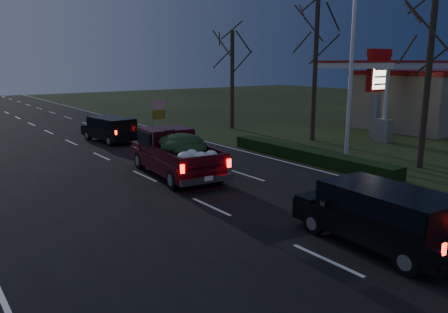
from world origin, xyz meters
TOP-DOWN VIEW (x-y plane):
  - ground at (0.00, 0.00)m, footprint 120.00×120.00m
  - road_asphalt at (0.00, 0.00)m, footprint 14.00×120.00m
  - hedge_row at (7.80, 3.00)m, footprint 1.00×10.00m
  - light_pole at (9.50, 2.00)m, footprint 0.50×0.90m
  - gas_price_pylon at (16.00, 4.99)m, footprint 2.00×0.41m
  - gas_station_building at (24.00, 6.00)m, footprint 10.00×7.00m
  - gas_canopy at (18.00, 6.00)m, footprint 7.10×6.10m
  - bare_tree_near at (11.00, -1.00)m, footprint 3.60×3.60m
  - bare_tree_mid at (12.50, 7.00)m, footprint 3.60×3.60m
  - bare_tree_far at (11.50, 14.00)m, footprint 3.60×3.60m
  - pickup_truck at (1.17, 4.39)m, footprint 2.75×5.77m
  - lead_suv at (2.10, 13.83)m, footprint 2.28×4.42m
  - rear_suv at (1.77, -5.30)m, footprint 2.16×4.61m

SIDE VIEW (x-z plane):
  - ground at x=0.00m, z-range 0.00..0.00m
  - road_asphalt at x=0.00m, z-range 0.00..0.02m
  - hedge_row at x=7.80m, z-range 0.00..0.60m
  - lead_suv at x=2.10m, z-range 0.31..1.53m
  - rear_suv at x=1.77m, z-range 0.33..1.63m
  - pickup_truck at x=1.17m, z-range -0.37..2.55m
  - gas_station_building at x=24.00m, z-range 0.00..4.00m
  - gas_price_pylon at x=16.00m, z-range 0.98..6.56m
  - gas_canopy at x=18.00m, z-range 1.91..6.79m
  - bare_tree_far at x=11.50m, z-range 1.73..8.73m
  - light_pole at x=9.50m, z-range 0.90..10.06m
  - bare_tree_near at x=11.00m, z-range 1.85..9.35m
  - bare_tree_mid at x=12.50m, z-range 2.10..10.60m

